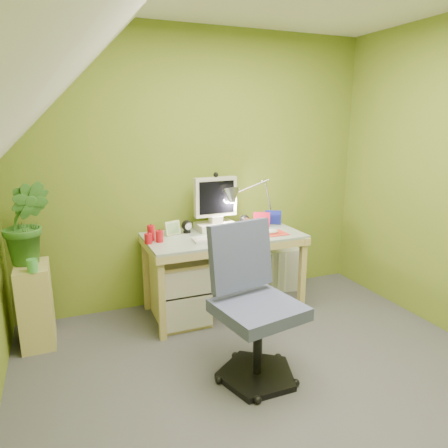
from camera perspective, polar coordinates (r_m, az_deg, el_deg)
name	(u,v)px	position (r m, az deg, el deg)	size (l,w,h in m)	color
floor	(285,398)	(2.74, 8.50, -22.69)	(3.20, 3.20, 0.01)	#4B4B50
wall_back	(199,170)	(3.68, -3.52, 7.43)	(3.20, 0.01, 2.40)	olive
slope_ceiling	(89,65)	(1.89, -18.25, 20.17)	(1.10, 3.20, 1.10)	white
desk	(223,273)	(3.57, -0.10, -6.83)	(1.30, 0.65, 0.70)	tan
monitor	(216,203)	(3.57, -1.18, 2.97)	(0.35, 0.20, 0.48)	beige
speaker_left	(187,227)	(3.51, -5.17, -0.37)	(0.09, 0.09, 0.11)	black
speaker_right	(245,221)	(3.70, 2.86, 0.43)	(0.09, 0.09, 0.11)	black
keyboard	(221,238)	(3.31, -0.49, -1.99)	(0.45, 0.14, 0.02)	silver
mousepad	(271,234)	(3.50, 6.55, -1.32)	(0.26, 0.18, 0.01)	red
mouse	(271,232)	(3.49, 6.55, -1.04)	(0.12, 0.08, 0.04)	white
amber_tumbler	(247,229)	(3.45, 3.17, -0.76)	(0.07, 0.07, 0.09)	#916315
candle_cluster	(152,234)	(3.29, -9.92, -1.39)	(0.16, 0.14, 0.12)	red
photo_frame_red	(262,219)	(3.72, 5.22, 0.65)	(0.15, 0.02, 0.13)	red
photo_frame_blue	(273,217)	(3.82, 6.82, 0.94)	(0.15, 0.02, 0.13)	navy
photo_frame_green	(173,228)	(3.46, -7.14, -0.56)	(0.14, 0.02, 0.12)	#BAC88A
desk_lamp	(262,192)	(3.74, 5.30, 4.48)	(0.57, 0.24, 0.61)	silver
side_ledge	(36,305)	(3.39, -24.61, -10.14)	(0.23, 0.35, 0.62)	tan
potted_plant	(26,223)	(3.25, -25.69, 0.14)	(0.33, 0.27, 0.61)	#326822
green_cup	(32,266)	(3.12, -25.01, -5.24)	(0.07, 0.07, 0.09)	green
task_chair	(258,307)	(2.63, 4.80, -11.35)	(0.56, 0.56, 1.00)	#454B71
radiator	(279,270)	(4.10, 7.64, -6.28)	(0.41, 0.17, 0.41)	silver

